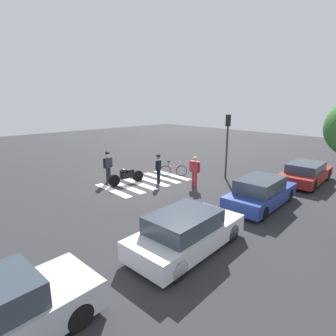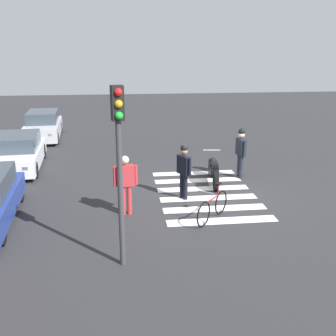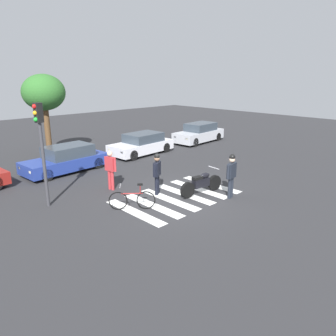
# 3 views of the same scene
# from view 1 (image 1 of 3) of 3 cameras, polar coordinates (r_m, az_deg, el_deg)

# --- Properties ---
(ground_plane) EXTENTS (60.00, 60.00, 0.00)m
(ground_plane) POSITION_cam_1_polar(r_m,az_deg,el_deg) (16.27, -4.91, -2.97)
(ground_plane) COLOR #2B2B2D
(police_motorcycle) EXTENTS (2.23, 0.62, 1.06)m
(police_motorcycle) POSITION_cam_1_polar(r_m,az_deg,el_deg) (15.95, -8.77, -1.67)
(police_motorcycle) COLOR black
(police_motorcycle) RESTS_ON ground_plane
(leaning_bicycle) EXTENTS (1.36, 1.17, 1.02)m
(leaning_bicycle) POSITION_cam_1_polar(r_m,az_deg,el_deg) (17.35, 1.12, -0.50)
(leaning_bicycle) COLOR black
(leaning_bicycle) RESTS_ON ground_plane
(officer_on_foot) EXTENTS (0.68, 0.28, 1.86)m
(officer_on_foot) POSITION_cam_1_polar(r_m,az_deg,el_deg) (16.44, -12.58, 0.84)
(officer_on_foot) COLOR #1E232D
(officer_on_foot) RESTS_ON ground_plane
(officer_by_motorcycle) EXTENTS (0.59, 0.41, 1.78)m
(officer_by_motorcycle) POSITION_cam_1_polar(r_m,az_deg,el_deg) (15.64, -2.04, 0.30)
(officer_by_motorcycle) COLOR black
(officer_by_motorcycle) RESTS_ON ground_plane
(pedestrian_bystander) EXTENTS (0.27, 0.69, 1.75)m
(pedestrian_bystander) POSITION_cam_1_polar(r_m,az_deg,el_deg) (15.13, 5.63, -0.31)
(pedestrian_bystander) COLOR #B22D33
(pedestrian_bystander) RESTS_ON ground_plane
(crosswalk_stripes) EXTENTS (4.95, 3.12, 0.01)m
(crosswalk_stripes) POSITION_cam_1_polar(r_m,az_deg,el_deg) (16.27, -4.91, -2.95)
(crosswalk_stripes) COLOR silver
(crosswalk_stripes) RESTS_ON ground_plane
(car_maroon_wagon) EXTENTS (4.60, 2.14, 1.25)m
(car_maroon_wagon) POSITION_cam_1_polar(r_m,az_deg,el_deg) (17.83, 27.11, -0.92)
(car_maroon_wagon) COLOR black
(car_maroon_wagon) RESTS_ON ground_plane
(car_blue_hatchback) EXTENTS (4.45, 2.04, 1.36)m
(car_blue_hatchback) POSITION_cam_1_polar(r_m,az_deg,el_deg) (13.16, 19.00, -4.91)
(car_blue_hatchback) COLOR black
(car_blue_hatchback) RESTS_ON ground_plane
(car_white_van) EXTENTS (4.33, 2.11, 1.33)m
(car_white_van) POSITION_cam_1_polar(r_m,az_deg,el_deg) (8.95, 3.90, -13.29)
(car_white_van) COLOR black
(car_white_van) RESTS_ON ground_plane
(traffic_light_pole) EXTENTS (0.35, 0.28, 3.94)m
(traffic_light_pole) POSITION_cam_1_polar(r_m,az_deg,el_deg) (16.97, 12.46, 6.67)
(traffic_light_pole) COLOR #38383D
(traffic_light_pole) RESTS_ON ground_plane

